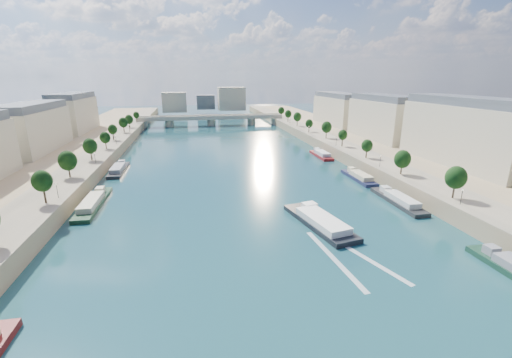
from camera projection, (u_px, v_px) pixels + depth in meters
name	position (u px, v px, depth m)	size (l,w,h in m)	color
ground	(234.00, 176.00, 133.16)	(700.00, 700.00, 0.00)	#0C2E38
quay_left	(30.00, 180.00, 119.70)	(44.00, 520.00, 5.00)	#9E8460
quay_right	(403.00, 162.00, 145.18)	(44.00, 520.00, 5.00)	#9E8460
pave_left	(75.00, 171.00, 121.62)	(14.00, 520.00, 0.10)	gray
pave_right	(371.00, 157.00, 141.79)	(14.00, 520.00, 0.10)	gray
trees_left	(81.00, 154.00, 122.29)	(4.80, 268.80, 8.26)	#382B1E
trees_right	(356.00, 140.00, 149.29)	(4.80, 268.80, 8.26)	#382B1E
lamps_left	(79.00, 170.00, 112.21)	(0.36, 200.36, 4.28)	black
lamps_right	(356.00, 149.00, 144.91)	(0.36, 200.36, 4.28)	black
buildings_right	(417.00, 124.00, 154.76)	(16.00, 226.00, 23.20)	beige
skyline	(209.00, 100.00, 336.12)	(79.00, 42.00, 22.00)	beige
bridge	(211.00, 119.00, 267.92)	(112.00, 12.00, 8.15)	#C1B79E
tour_barge	(320.00, 222.00, 88.88)	(12.59, 27.15, 3.67)	black
wake	(347.00, 257.00, 73.48)	(12.75, 26.01, 0.04)	silver
moored_barges_left	(56.00, 253.00, 73.48)	(5.00, 160.41, 3.60)	#181632
moored_barges_right	(410.00, 208.00, 98.65)	(5.00, 162.11, 3.60)	black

